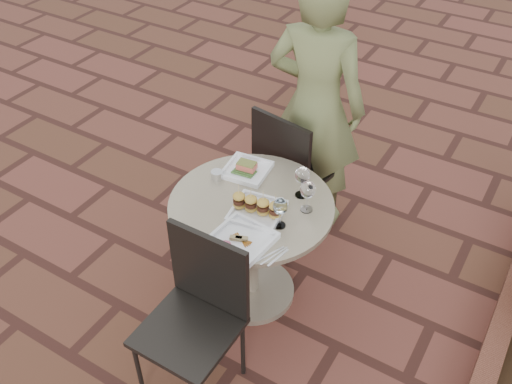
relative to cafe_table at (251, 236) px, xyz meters
The scene contains 14 objects.
ground 0.54m from the cafe_table, 158.09° to the right, with size 60.00×60.00×0.00m, color #582A23.
cafe_table is the anchor object (origin of this frame).
chair_far 0.65m from the cafe_table, 99.08° to the left, with size 0.51×0.51×0.93m.
chair_near 0.61m from the cafe_table, 83.61° to the right, with size 0.44×0.44×0.93m.
diner 0.94m from the cafe_table, 93.32° to the left, with size 0.64×0.42×1.75m, color #5F6537.
plate_salmon 0.38m from the cafe_table, 127.16° to the left, with size 0.27×0.27×0.07m.
plate_sliders 0.30m from the cafe_table, 39.51° to the right, with size 0.30×0.30×0.17m.
plate_tuna 0.40m from the cafe_table, 68.02° to the right, with size 0.31×0.31×0.03m.
wine_glass_right 0.44m from the cafe_table, 19.08° to the right, with size 0.08×0.08×0.18m.
wine_glass_mid 0.47m from the cafe_table, 44.63° to the left, with size 0.08×0.08×0.19m.
wine_glass_far 0.48m from the cafe_table, 20.93° to the left, with size 0.08×0.08×0.19m.
steel_ramekin 0.40m from the cafe_table, 163.98° to the left, with size 0.07×0.07×0.05m, color silver.
cutlery_set 0.48m from the cafe_table, 42.78° to the right, with size 0.08×0.18×0.00m, color silver, non-canonical shape.
planter_curb 1.46m from the cafe_table, ahead, with size 0.12×3.00×0.15m, color brown.
Camera 1 is at (1.44, -1.89, 2.74)m, focal length 40.00 mm.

